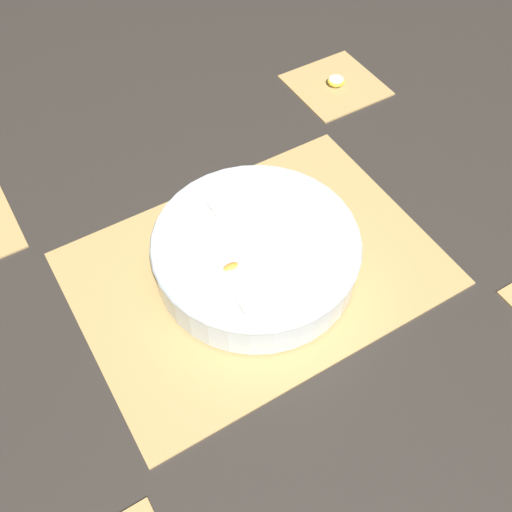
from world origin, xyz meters
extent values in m
plane|color=#2D2823|center=(0.00, 0.00, 0.00)|extent=(6.00, 6.00, 0.00)
cube|color=tan|center=(0.00, 0.00, 0.00)|extent=(0.49, 0.35, 0.01)
cube|color=#4C381E|center=(-0.19, 0.00, 0.00)|extent=(0.01, 0.35, 0.00)
cube|color=#4C381E|center=(-0.14, 0.00, 0.00)|extent=(0.01, 0.35, 0.00)
cube|color=#4C381E|center=(-0.08, 0.00, 0.00)|extent=(0.01, 0.35, 0.00)
cube|color=#4C381E|center=(-0.03, 0.00, 0.00)|extent=(0.01, 0.35, 0.00)
cube|color=#4C381E|center=(0.03, 0.00, 0.00)|extent=(0.01, 0.35, 0.00)
cube|color=#4C381E|center=(0.08, 0.00, 0.00)|extent=(0.01, 0.35, 0.00)
cube|color=#4C381E|center=(0.14, 0.00, 0.00)|extent=(0.01, 0.35, 0.00)
cube|color=#4C381E|center=(0.19, 0.00, 0.00)|extent=(0.01, 0.35, 0.00)
cube|color=tan|center=(0.34, 0.28, 0.00)|extent=(0.15, 0.15, 0.01)
cube|color=#4C381E|center=(0.31, 0.28, 0.00)|extent=(0.00, 0.15, 0.00)
cube|color=#4C381E|center=(0.36, 0.28, 0.00)|extent=(0.00, 0.15, 0.00)
cylinder|color=silver|center=(0.00, 0.00, 0.04)|extent=(0.27, 0.27, 0.06)
torus|color=silver|center=(0.00, 0.00, 0.06)|extent=(0.28, 0.28, 0.01)
cylinder|color=#F4EABC|center=(0.02, -0.07, 0.04)|extent=(0.02, 0.02, 0.01)
cylinder|color=#F4EABC|center=(-0.09, 0.06, 0.03)|extent=(0.03, 0.03, 0.01)
cylinder|color=#F4EABC|center=(0.06, -0.03, 0.04)|extent=(0.03, 0.03, 0.01)
cylinder|color=#F4EABC|center=(0.01, 0.02, 0.04)|extent=(0.03, 0.03, 0.01)
cylinder|color=#F4EABC|center=(0.05, 0.03, 0.03)|extent=(0.03, 0.03, 0.01)
cylinder|color=#F4EABC|center=(-0.06, -0.03, 0.03)|extent=(0.03, 0.03, 0.01)
cylinder|color=#F4EABC|center=(-0.11, 0.03, 0.03)|extent=(0.03, 0.03, 0.01)
cube|color=beige|center=(-0.07, 0.03, 0.04)|extent=(0.02, 0.02, 0.02)
cube|color=beige|center=(-0.01, 0.07, 0.06)|extent=(0.03, 0.03, 0.03)
cube|color=beige|center=(-0.03, -0.03, 0.04)|extent=(0.02, 0.02, 0.02)
cube|color=beige|center=(-0.06, -0.08, 0.06)|extent=(0.02, 0.02, 0.02)
cube|color=beige|center=(0.06, 0.09, 0.03)|extent=(0.03, 0.03, 0.03)
cube|color=beige|center=(-0.02, 0.11, 0.02)|extent=(0.02, 0.02, 0.02)
cube|color=beige|center=(-0.06, -0.06, 0.04)|extent=(0.02, 0.02, 0.02)
cube|color=beige|center=(-0.09, -0.03, 0.06)|extent=(0.02, 0.02, 0.02)
ellipsoid|color=#F9A338|center=(-0.05, -0.02, 0.06)|extent=(0.03, 0.02, 0.01)
ellipsoid|color=red|center=(-0.09, 0.00, 0.04)|extent=(0.03, 0.01, 0.01)
ellipsoid|color=red|center=(-0.06, 0.08, 0.02)|extent=(0.03, 0.02, 0.01)
ellipsoid|color=red|center=(0.09, 0.06, 0.06)|extent=(0.03, 0.02, 0.02)
ellipsoid|color=#F9A338|center=(-0.01, -0.11, 0.02)|extent=(0.03, 0.01, 0.01)
cylinder|color=#F4EABC|center=(0.34, 0.28, 0.01)|extent=(0.03, 0.03, 0.01)
torus|color=yellow|center=(0.34, 0.28, 0.01)|extent=(0.03, 0.03, 0.01)
camera|label=1|loc=(-0.25, -0.42, 0.68)|focal=42.00mm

